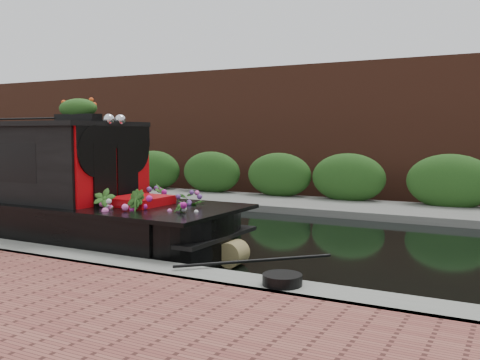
% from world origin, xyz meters
% --- Properties ---
extents(ground, '(80.00, 80.00, 0.00)m').
position_xyz_m(ground, '(0.00, 0.00, 0.00)').
color(ground, black).
rests_on(ground, ground).
extents(near_bank_coping, '(40.00, 0.60, 0.50)m').
position_xyz_m(near_bank_coping, '(0.00, -3.30, 0.00)').
color(near_bank_coping, gray).
rests_on(near_bank_coping, ground).
extents(far_bank_path, '(40.00, 2.40, 0.34)m').
position_xyz_m(far_bank_path, '(0.00, 4.20, 0.00)').
color(far_bank_path, slate).
rests_on(far_bank_path, ground).
extents(far_hedge, '(40.00, 1.10, 2.80)m').
position_xyz_m(far_hedge, '(0.00, 5.10, 0.00)').
color(far_hedge, '#234C19').
rests_on(far_hedge, ground).
extents(far_brick_wall, '(40.00, 1.00, 8.00)m').
position_xyz_m(far_brick_wall, '(0.00, 7.20, 0.00)').
color(far_brick_wall, '#592C1E').
rests_on(far_brick_wall, ground).
extents(rope_fender, '(0.37, 0.34, 0.37)m').
position_xyz_m(rope_fender, '(2.49, -1.93, 0.18)').
color(rope_fender, olive).
rests_on(rope_fender, ground).
extents(coiled_mooring_rope, '(0.44, 0.44, 0.12)m').
position_xyz_m(coiled_mooring_rope, '(3.86, -3.29, 0.31)').
color(coiled_mooring_rope, black).
rests_on(coiled_mooring_rope, near_bank_coping).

